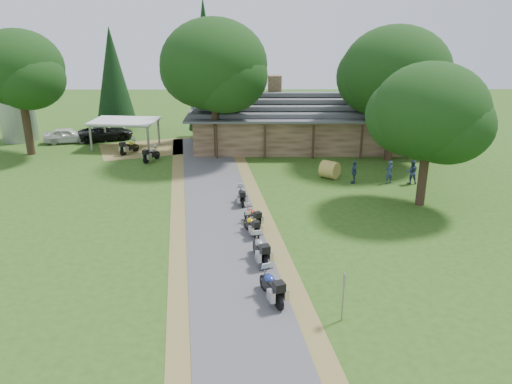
{
  "coord_description": "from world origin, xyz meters",
  "views": [
    {
      "loc": [
        0.99,
        -20.65,
        11.43
      ],
      "look_at": [
        1.18,
        6.77,
        1.6
      ],
      "focal_mm": 35.0,
      "sensor_mm": 36.0,
      "label": 1
    }
  ],
  "objects_px": {
    "car_white_sedan": "(67,133)",
    "motorcycle_row_a": "(271,285)",
    "silo": "(16,106)",
    "motorcycle_row_e": "(242,195)",
    "lodge": "(308,119)",
    "car_dark_suv": "(105,129)",
    "hay_bale": "(330,170)",
    "carport": "(126,134)",
    "motorcycle_row_c": "(251,224)",
    "motorcycle_carport_a": "(129,146)",
    "motorcycle_row_d": "(252,215)",
    "motorcycle_row_b": "(260,248)",
    "motorcycle_carport_b": "(151,154)"
  },
  "relations": [
    {
      "from": "car_dark_suv",
      "to": "motorcycle_carport_a",
      "type": "distance_m",
      "value": 6.05
    },
    {
      "from": "car_dark_suv",
      "to": "motorcycle_row_c",
      "type": "xyz_separation_m",
      "value": [
        13.97,
        -21.83,
        -0.47
      ]
    },
    {
      "from": "silo",
      "to": "motorcycle_carport_b",
      "type": "bearing_deg",
      "value": -27.93
    },
    {
      "from": "carport",
      "to": "car_dark_suv",
      "type": "bearing_deg",
      "value": 139.29
    },
    {
      "from": "motorcycle_row_e",
      "to": "hay_bale",
      "type": "height_order",
      "value": "hay_bale"
    },
    {
      "from": "car_white_sedan",
      "to": "hay_bale",
      "type": "relative_size",
      "value": 4.14
    },
    {
      "from": "lodge",
      "to": "carport",
      "type": "xyz_separation_m",
      "value": [
        -16.46,
        -0.56,
        -1.21
      ]
    },
    {
      "from": "carport",
      "to": "motorcycle_row_c",
      "type": "bearing_deg",
      "value": -53.28
    },
    {
      "from": "motorcycle_row_e",
      "to": "hay_bale",
      "type": "bearing_deg",
      "value": -57.56
    },
    {
      "from": "silo",
      "to": "motorcycle_row_e",
      "type": "bearing_deg",
      "value": -38.61
    },
    {
      "from": "motorcycle_row_d",
      "to": "motorcycle_row_a",
      "type": "bearing_deg",
      "value": 158.62
    },
    {
      "from": "carport",
      "to": "motorcycle_row_e",
      "type": "relative_size",
      "value": 3.36
    },
    {
      "from": "carport",
      "to": "hay_bale",
      "type": "distance_m",
      "value": 19.41
    },
    {
      "from": "silo",
      "to": "carport",
      "type": "bearing_deg",
      "value": -14.41
    },
    {
      "from": "motorcycle_row_b",
      "to": "motorcycle_row_e",
      "type": "height_order",
      "value": "motorcycle_row_b"
    },
    {
      "from": "carport",
      "to": "car_white_sedan",
      "type": "relative_size",
      "value": 1.08
    },
    {
      "from": "silo",
      "to": "motorcycle_row_d",
      "type": "bearing_deg",
      "value": -42.81
    },
    {
      "from": "motorcycle_carport_a",
      "to": "motorcycle_row_a",
      "type": "bearing_deg",
      "value": -123.04
    },
    {
      "from": "car_white_sedan",
      "to": "motorcycle_row_d",
      "type": "distance_m",
      "value": 26.05
    },
    {
      "from": "motorcycle_row_c",
      "to": "motorcycle_carport_b",
      "type": "bearing_deg",
      "value": 6.88
    },
    {
      "from": "car_white_sedan",
      "to": "motorcycle_carport_a",
      "type": "relative_size",
      "value": 2.75
    },
    {
      "from": "motorcycle_row_a",
      "to": "motorcycle_row_b",
      "type": "distance_m",
      "value": 3.5
    },
    {
      "from": "car_white_sedan",
      "to": "motorcycle_row_e",
      "type": "relative_size",
      "value": 3.1
    },
    {
      "from": "motorcycle_row_a",
      "to": "motorcycle_carport_a",
      "type": "height_order",
      "value": "motorcycle_row_a"
    },
    {
      "from": "car_white_sedan",
      "to": "motorcycle_row_e",
      "type": "height_order",
      "value": "car_white_sedan"
    },
    {
      "from": "motorcycle_carport_a",
      "to": "car_dark_suv",
      "type": "bearing_deg",
      "value": 65.18
    },
    {
      "from": "silo",
      "to": "motorcycle_row_c",
      "type": "height_order",
      "value": "silo"
    },
    {
      "from": "lodge",
      "to": "carport",
      "type": "height_order",
      "value": "lodge"
    },
    {
      "from": "car_dark_suv",
      "to": "motorcycle_carport_b",
      "type": "height_order",
      "value": "car_dark_suv"
    },
    {
      "from": "motorcycle_row_c",
      "to": "hay_bale",
      "type": "bearing_deg",
      "value": -52.68
    },
    {
      "from": "motorcycle_carport_a",
      "to": "motorcycle_carport_b",
      "type": "xyz_separation_m",
      "value": [
        2.35,
        -2.35,
        -0.02
      ]
    },
    {
      "from": "motorcycle_row_a",
      "to": "motorcycle_row_e",
      "type": "bearing_deg",
      "value": -13.14
    },
    {
      "from": "motorcycle_row_c",
      "to": "car_white_sedan",
      "type": "bearing_deg",
      "value": 17.07
    },
    {
      "from": "motorcycle_row_c",
      "to": "motorcycle_carport_a",
      "type": "bearing_deg",
      "value": 9.42
    },
    {
      "from": "car_white_sedan",
      "to": "motorcycle_row_a",
      "type": "height_order",
      "value": "car_white_sedan"
    },
    {
      "from": "motorcycle_row_b",
      "to": "motorcycle_row_c",
      "type": "distance_m",
      "value": 3.19
    },
    {
      "from": "silo",
      "to": "motorcycle_row_a",
      "type": "height_order",
      "value": "silo"
    },
    {
      "from": "car_dark_suv",
      "to": "motorcycle_row_a",
      "type": "relative_size",
      "value": 2.66
    },
    {
      "from": "motorcycle_row_b",
      "to": "motorcycle_carport_a",
      "type": "relative_size",
      "value": 1.05
    },
    {
      "from": "motorcycle_row_b",
      "to": "motorcycle_carport_b",
      "type": "xyz_separation_m",
      "value": [
        -8.67,
        17.64,
        -0.05
      ]
    },
    {
      "from": "motorcycle_row_b",
      "to": "hay_bale",
      "type": "relative_size",
      "value": 1.58
    },
    {
      "from": "silo",
      "to": "motorcycle_row_a",
      "type": "bearing_deg",
      "value": -51.12
    },
    {
      "from": "motorcycle_row_c",
      "to": "motorcycle_carport_a",
      "type": "xyz_separation_m",
      "value": [
        -10.58,
        16.83,
        0.07
      ]
    },
    {
      "from": "motorcycle_row_b",
      "to": "carport",
      "type": "bearing_deg",
      "value": 12.78
    },
    {
      "from": "motorcycle_row_a",
      "to": "motorcycle_row_b",
      "type": "height_order",
      "value": "motorcycle_row_a"
    },
    {
      "from": "motorcycle_row_b",
      "to": "motorcycle_row_c",
      "type": "xyz_separation_m",
      "value": [
        -0.44,
        3.16,
        -0.11
      ]
    },
    {
      "from": "lodge",
      "to": "car_dark_suv",
      "type": "relative_size",
      "value": 3.91
    },
    {
      "from": "lodge",
      "to": "hay_bale",
      "type": "xyz_separation_m",
      "value": [
        0.65,
        -9.7,
        -1.81
      ]
    },
    {
      "from": "motorcycle_row_d",
      "to": "motorcycle_row_e",
      "type": "bearing_deg",
      "value": -15.59
    },
    {
      "from": "lodge",
      "to": "motorcycle_carport_a",
      "type": "relative_size",
      "value": 11.14
    }
  ]
}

